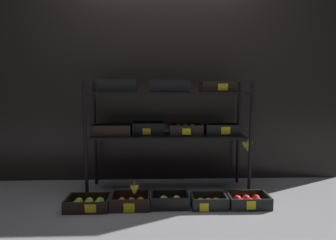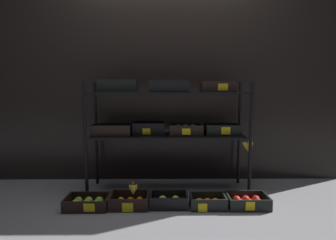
% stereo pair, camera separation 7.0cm
% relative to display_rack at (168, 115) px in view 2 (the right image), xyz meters
% --- Properties ---
extents(ground_plane, '(10.00, 10.00, 0.00)m').
position_rel_display_rack_xyz_m(ground_plane, '(-0.00, -0.01, -0.76)').
color(ground_plane, gray).
extents(storefront_wall, '(3.92, 0.12, 2.08)m').
position_rel_display_rack_xyz_m(storefront_wall, '(-0.00, 0.40, 0.28)').
color(storefront_wall, black).
rests_on(storefront_wall, ground_plane).
extents(display_rack, '(1.64, 0.44, 1.10)m').
position_rel_display_rack_xyz_m(display_rack, '(0.00, 0.00, 0.00)').
color(display_rack, black).
rests_on(display_rack, ground_plane).
extents(crate_ground_apple_green, '(0.37, 0.25, 0.10)m').
position_rel_display_rack_xyz_m(crate_ground_apple_green, '(-0.70, -0.44, -0.72)').
color(crate_ground_apple_green, black).
rests_on(crate_ground_apple_green, ground_plane).
extents(crate_ground_tangerine, '(0.34, 0.25, 0.11)m').
position_rel_display_rack_xyz_m(crate_ground_tangerine, '(-0.34, -0.42, -0.72)').
color(crate_ground_tangerine, black).
rests_on(crate_ground_tangerine, ground_plane).
extents(crate_ground_apple_gold, '(0.33, 0.21, 0.11)m').
position_rel_display_rack_xyz_m(crate_ground_apple_gold, '(-0.00, -0.42, -0.71)').
color(crate_ground_apple_gold, black).
rests_on(crate_ground_apple_gold, ground_plane).
extents(crate_ground_right_tangerine, '(0.31, 0.21, 0.11)m').
position_rel_display_rack_xyz_m(crate_ground_right_tangerine, '(0.33, -0.44, -0.72)').
color(crate_ground_right_tangerine, black).
rests_on(crate_ground_right_tangerine, ground_plane).
extents(crate_ground_apple_red, '(0.35, 0.24, 0.10)m').
position_rel_display_rack_xyz_m(crate_ground_apple_red, '(0.68, -0.43, -0.72)').
color(crate_ground_apple_red, black).
rests_on(crate_ground_apple_red, ground_plane).
extents(banana_bunch_loose, '(0.09, 0.04, 0.11)m').
position_rel_display_rack_xyz_m(banana_bunch_loose, '(-0.31, -0.42, -0.60)').
color(banana_bunch_loose, brown).
rests_on(banana_bunch_loose, crate_ground_tangerine).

